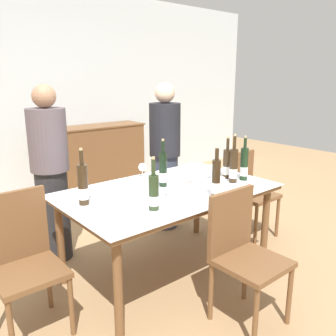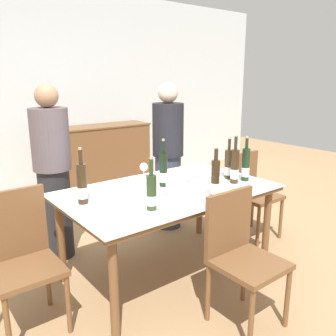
{
  "view_description": "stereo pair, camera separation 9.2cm",
  "coord_description": "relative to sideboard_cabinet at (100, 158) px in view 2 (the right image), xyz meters",
  "views": [
    {
      "loc": [
        -1.76,
        -2.1,
        1.64
      ],
      "look_at": [
        0.0,
        0.0,
        0.93
      ],
      "focal_mm": 38.0,
      "sensor_mm": 36.0,
      "label": 1
    },
    {
      "loc": [
        -1.68,
        -2.16,
        1.64
      ],
      "look_at": [
        0.0,
        0.0,
        0.93
      ],
      "focal_mm": 38.0,
      "sensor_mm": 36.0,
      "label": 2
    }
  ],
  "objects": [
    {
      "name": "wine_bottle_1",
      "position": [
        -0.09,
        -2.64,
        0.41
      ],
      "size": [
        0.07,
        0.07,
        0.42
      ],
      "color": "#332314",
      "rests_on": "dining_table"
    },
    {
      "name": "chair_left_end",
      "position": [
        -1.79,
        -2.35,
        0.05
      ],
      "size": [
        0.42,
        0.42,
        0.93
      ],
      "color": "brown",
      "rests_on": "ground_plane"
    },
    {
      "name": "sideboard_cabinet",
      "position": [
        0.0,
        0.0,
        0.0
      ],
      "size": [
        1.51,
        0.46,
        0.96
      ],
      "color": "brown",
      "rests_on": "ground_plane"
    },
    {
      "name": "person_host",
      "position": [
        -1.27,
        -1.57,
        0.31
      ],
      "size": [
        0.33,
        0.33,
        1.58
      ],
      "color": "#262628",
      "rests_on": "ground_plane"
    },
    {
      "name": "chair_right_end",
      "position": [
        0.5,
        -2.36,
        0.03
      ],
      "size": [
        0.42,
        0.42,
        0.87
      ],
      "color": "brown",
      "rests_on": "ground_plane"
    },
    {
      "name": "chair_near_front",
      "position": [
        -0.62,
        -3.19,
        0.04
      ],
      "size": [
        0.42,
        0.42,
        0.9
      ],
      "color": "brown",
      "rests_on": "ground_plane"
    },
    {
      "name": "back_wall",
      "position": [
        -0.65,
        0.29,
        0.92
      ],
      "size": [
        8.0,
        0.1,
        2.8
      ],
      "color": "silver",
      "rests_on": "ground_plane"
    },
    {
      "name": "wine_glass_1",
      "position": [
        -0.16,
        -2.46,
        0.36
      ],
      "size": [
        0.08,
        0.08,
        0.14
      ],
      "color": "white",
      "rests_on": "dining_table"
    },
    {
      "name": "wine_glass_2",
      "position": [
        -0.59,
        -2.02,
        0.36
      ],
      "size": [
        0.08,
        0.08,
        0.13
      ],
      "color": "white",
      "rests_on": "dining_table"
    },
    {
      "name": "wine_glass_0",
      "position": [
        -0.28,
        -2.33,
        0.37
      ],
      "size": [
        0.09,
        0.09,
        0.15
      ],
      "color": "white",
      "rests_on": "dining_table"
    },
    {
      "name": "dining_table",
      "position": [
        -0.65,
        -2.44,
        0.2
      ],
      "size": [
        1.7,
        1.04,
        0.75
      ],
      "color": "brown",
      "rests_on": "ground_plane"
    },
    {
      "name": "wine_bottle_5",
      "position": [
        -0.62,
        -2.34,
        0.41
      ],
      "size": [
        0.07,
        0.07,
        0.4
      ],
      "color": "black",
      "rests_on": "dining_table"
    },
    {
      "name": "person_guest_left",
      "position": [
        -0.04,
        -1.66,
        0.31
      ],
      "size": [
        0.33,
        0.33,
        1.58
      ],
      "color": "#383F56",
      "rests_on": "ground_plane"
    },
    {
      "name": "wine_bottle_6",
      "position": [
        -1.01,
        -2.72,
        0.39
      ],
      "size": [
        0.07,
        0.07,
        0.37
      ],
      "color": "#28381E",
      "rests_on": "dining_table"
    },
    {
      "name": "wine_glass_3",
      "position": [
        -0.36,
        -2.76,
        0.36
      ],
      "size": [
        0.07,
        0.07,
        0.13
      ],
      "color": "white",
      "rests_on": "dining_table"
    },
    {
      "name": "ice_bucket",
      "position": [
        -0.73,
        -2.67,
        0.36
      ],
      "size": [
        0.2,
        0.2,
        0.17
      ],
      "color": "white",
      "rests_on": "dining_table"
    },
    {
      "name": "wine_bottle_0",
      "position": [
        -1.33,
        -2.32,
        0.41
      ],
      "size": [
        0.07,
        0.07,
        0.41
      ],
      "color": "#332314",
      "rests_on": "dining_table"
    },
    {
      "name": "ground_plane",
      "position": [
        -0.65,
        -2.44,
        -0.48
      ],
      "size": [
        12.0,
        12.0,
        0.0
      ],
      "primitive_type": "plane",
      "color": "#A37F56"
    },
    {
      "name": "wine_bottle_4",
      "position": [
        0.04,
        -2.65,
        0.41
      ],
      "size": [
        0.07,
        0.07,
        0.39
      ],
      "color": "black",
      "rests_on": "dining_table"
    },
    {
      "name": "wine_bottle_2",
      "position": [
        -0.51,
        -2.83,
        0.41
      ],
      "size": [
        0.06,
        0.06,
        0.38
      ],
      "color": "#332314",
      "rests_on": "dining_table"
    },
    {
      "name": "wine_bottle_3",
      "position": [
        -0.02,
        -2.52,
        0.4
      ],
      "size": [
        0.07,
        0.07,
        0.38
      ],
      "color": "#332314",
      "rests_on": "dining_table"
    }
  ]
}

